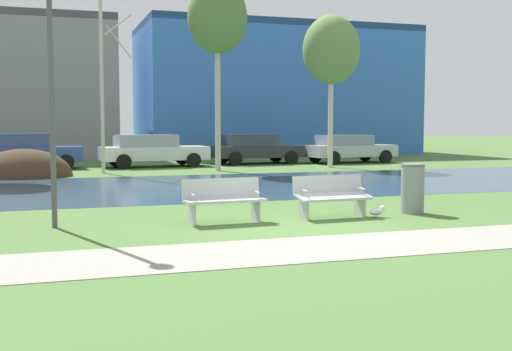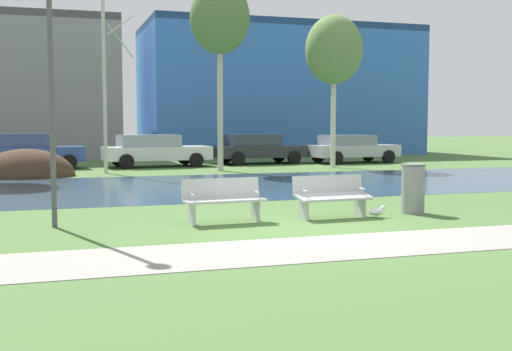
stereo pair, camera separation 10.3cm
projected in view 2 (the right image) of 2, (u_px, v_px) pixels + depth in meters
ground_plane at (191, 182)px, 21.28m from camera, size 120.00×120.00×0.00m
paved_path_strip at (342, 246)px, 10.15m from camera, size 60.00×1.94×0.01m
river_band at (200, 186)px, 19.92m from camera, size 80.00×8.50×0.01m
soil_mound at (27, 177)px, 23.43m from camera, size 3.46×2.61×2.05m
bench_left at (224, 199)px, 12.57m from camera, size 1.63×0.65×0.87m
bench_right at (332, 195)px, 13.26m from camera, size 1.63×0.65×0.87m
trash_bin at (413, 188)px, 13.90m from camera, size 0.53×0.53×1.08m
seagull at (377, 211)px, 13.29m from camera, size 0.40×0.15×0.25m
streetlamp at (50, 43)px, 11.78m from camera, size 0.32×0.32×5.10m
birch_left at (105, 76)px, 24.78m from camera, size 1.24×2.30×7.40m
birch_center_left at (220, 19)px, 25.87m from camera, size 2.43×2.43×7.98m
birch_center at (334, 50)px, 27.95m from camera, size 2.51×2.51×6.68m
parked_sedan_second_blue at (31, 151)px, 27.16m from camera, size 4.31×2.22×1.53m
parked_hatch_third_white at (155, 150)px, 28.63m from camera, size 4.84×2.35×1.45m
parked_wagon_fourth_dark at (257, 148)px, 30.81m from camera, size 4.49×2.30×1.43m
parked_suv_fifth_silver at (351, 148)px, 31.54m from camera, size 4.56×2.34×1.38m
building_blue_store at (277, 91)px, 41.11m from camera, size 16.88×8.56×7.99m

